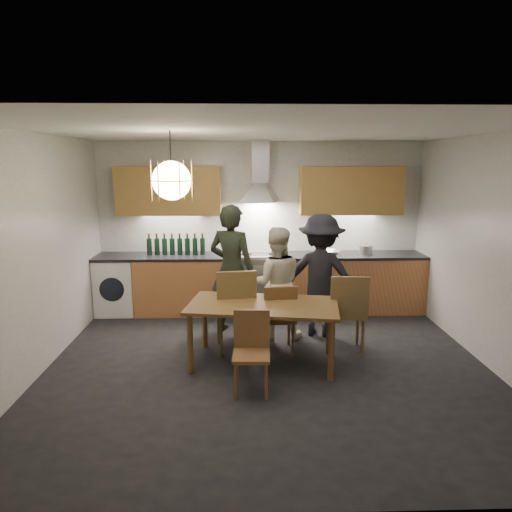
{
  "coord_description": "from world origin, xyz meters",
  "views": [
    {
      "loc": [
        -0.28,
        -4.86,
        2.29
      ],
      "look_at": [
        -0.12,
        0.4,
        1.2
      ],
      "focal_mm": 32.0,
      "sensor_mm": 36.0,
      "label": 1
    }
  ],
  "objects_px": {
    "chair_back_left": "(236,305)",
    "chair_front": "(252,346)",
    "person_left": "(232,269)",
    "person_right": "(321,275)",
    "stock_pot": "(366,250)",
    "dining_table": "(263,311)",
    "person_mid": "(276,283)",
    "wine_bottles": "(176,244)",
    "mixing_bowl": "(329,253)"
  },
  "relations": [
    {
      "from": "chair_back_left",
      "to": "chair_front",
      "type": "distance_m",
      "value": 0.97
    },
    {
      "from": "chair_front",
      "to": "person_left",
      "type": "relative_size",
      "value": 0.47
    },
    {
      "from": "person_right",
      "to": "chair_back_left",
      "type": "bearing_deg",
      "value": 41.75
    },
    {
      "from": "stock_pot",
      "to": "chair_front",
      "type": "bearing_deg",
      "value": -126.34
    },
    {
      "from": "dining_table",
      "to": "person_right",
      "type": "relative_size",
      "value": 1.1
    },
    {
      "from": "person_left",
      "to": "person_mid",
      "type": "bearing_deg",
      "value": -174.81
    },
    {
      "from": "stock_pot",
      "to": "wine_bottles",
      "type": "height_order",
      "value": "wine_bottles"
    },
    {
      "from": "chair_back_left",
      "to": "stock_pot",
      "type": "relative_size",
      "value": 5.32
    },
    {
      "from": "dining_table",
      "to": "wine_bottles",
      "type": "distance_m",
      "value": 2.31
    },
    {
      "from": "person_left",
      "to": "person_mid",
      "type": "height_order",
      "value": "person_left"
    },
    {
      "from": "chair_front",
      "to": "person_mid",
      "type": "xyz_separation_m",
      "value": [
        0.35,
        1.42,
        0.27
      ]
    },
    {
      "from": "chair_front",
      "to": "stock_pot",
      "type": "distance_m",
      "value": 3.07
    },
    {
      "from": "mixing_bowl",
      "to": "wine_bottles",
      "type": "bearing_deg",
      "value": 177.64
    },
    {
      "from": "chair_back_left",
      "to": "mixing_bowl",
      "type": "relative_size",
      "value": 3.44
    },
    {
      "from": "mixing_bowl",
      "to": "stock_pot",
      "type": "xyz_separation_m",
      "value": [
        0.56,
        0.02,
        0.03
      ]
    },
    {
      "from": "chair_back_left",
      "to": "wine_bottles",
      "type": "relative_size",
      "value": 1.18
    },
    {
      "from": "chair_back_left",
      "to": "person_left",
      "type": "xyz_separation_m",
      "value": [
        -0.06,
        0.67,
        0.28
      ]
    },
    {
      "from": "chair_front",
      "to": "person_left",
      "type": "distance_m",
      "value": 1.69
    },
    {
      "from": "stock_pot",
      "to": "dining_table",
      "type": "bearing_deg",
      "value": -132.17
    },
    {
      "from": "dining_table",
      "to": "mixing_bowl",
      "type": "relative_size",
      "value": 5.92
    },
    {
      "from": "stock_pot",
      "to": "wine_bottles",
      "type": "relative_size",
      "value": 0.22
    },
    {
      "from": "chair_back_left",
      "to": "chair_front",
      "type": "relative_size",
      "value": 1.27
    },
    {
      "from": "dining_table",
      "to": "person_left",
      "type": "xyz_separation_m",
      "value": [
        -0.38,
        1.0,
        0.25
      ]
    },
    {
      "from": "chair_front",
      "to": "person_left",
      "type": "height_order",
      "value": "person_left"
    },
    {
      "from": "dining_table",
      "to": "wine_bottles",
      "type": "relative_size",
      "value": 2.03
    },
    {
      "from": "person_left",
      "to": "mixing_bowl",
      "type": "height_order",
      "value": "person_left"
    },
    {
      "from": "wine_bottles",
      "to": "stock_pot",
      "type": "bearing_deg",
      "value": -1.56
    },
    {
      "from": "dining_table",
      "to": "chair_back_left",
      "type": "bearing_deg",
      "value": 142.55
    },
    {
      "from": "dining_table",
      "to": "stock_pot",
      "type": "relative_size",
      "value": 9.16
    },
    {
      "from": "person_mid",
      "to": "mixing_bowl",
      "type": "bearing_deg",
      "value": -129.86
    },
    {
      "from": "chair_back_left",
      "to": "stock_pot",
      "type": "distance_m",
      "value": 2.5
    },
    {
      "from": "person_mid",
      "to": "stock_pot",
      "type": "relative_size",
      "value": 7.54
    },
    {
      "from": "person_mid",
      "to": "wine_bottles",
      "type": "xyz_separation_m",
      "value": [
        -1.44,
        1.1,
        0.32
      ]
    },
    {
      "from": "person_right",
      "to": "wine_bottles",
      "type": "height_order",
      "value": "person_right"
    },
    {
      "from": "person_mid",
      "to": "wine_bottles",
      "type": "distance_m",
      "value": 1.84
    },
    {
      "from": "chair_back_left",
      "to": "wine_bottles",
      "type": "distance_m",
      "value": 1.88
    },
    {
      "from": "person_left",
      "to": "stock_pot",
      "type": "xyz_separation_m",
      "value": [
        2.03,
        0.82,
        0.09
      ]
    },
    {
      "from": "chair_front",
      "to": "person_right",
      "type": "relative_size",
      "value": 0.5
    },
    {
      "from": "person_left",
      "to": "person_right",
      "type": "relative_size",
      "value": 1.08
    },
    {
      "from": "dining_table",
      "to": "mixing_bowl",
      "type": "xyz_separation_m",
      "value": [
        1.09,
        1.8,
        0.31
      ]
    },
    {
      "from": "dining_table",
      "to": "chair_back_left",
      "type": "height_order",
      "value": "chair_back_left"
    },
    {
      "from": "mixing_bowl",
      "to": "chair_back_left",
      "type": "bearing_deg",
      "value": -133.61
    },
    {
      "from": "person_mid",
      "to": "stock_pot",
      "type": "distance_m",
      "value": 1.78
    },
    {
      "from": "mixing_bowl",
      "to": "person_mid",
      "type": "bearing_deg",
      "value": -131.58
    },
    {
      "from": "person_left",
      "to": "mixing_bowl",
      "type": "xyz_separation_m",
      "value": [
        1.47,
        0.8,
        0.06
      ]
    },
    {
      "from": "person_left",
      "to": "wine_bottles",
      "type": "height_order",
      "value": "person_left"
    },
    {
      "from": "dining_table",
      "to": "person_mid",
      "type": "xyz_separation_m",
      "value": [
        0.2,
        0.8,
        0.11
      ]
    },
    {
      "from": "person_mid",
      "to": "stock_pot",
      "type": "xyz_separation_m",
      "value": [
        1.45,
        1.02,
        0.23
      ]
    },
    {
      "from": "person_right",
      "to": "mixing_bowl",
      "type": "bearing_deg",
      "value": -91.96
    },
    {
      "from": "dining_table",
      "to": "person_right",
      "type": "xyz_separation_m",
      "value": [
        0.8,
        0.88,
        0.19
      ]
    }
  ]
}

